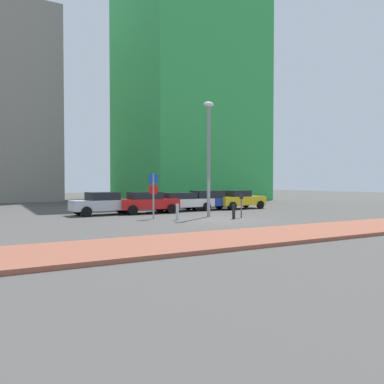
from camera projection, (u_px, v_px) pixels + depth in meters
The scene contains 13 objects.
ground_plane at pixel (223, 220), 21.31m from camera, with size 120.00×120.00×0.00m, color #4C4947.
sidewalk_brick at pixel (310, 232), 15.57m from camera, with size 40.00×3.65×0.14m, color #93513D.
parked_car_silver at pixel (104, 203), 24.40m from camera, with size 4.34×2.18×1.49m.
parked_car_red at pixel (147, 202), 25.64m from camera, with size 4.08×2.14×1.46m.
parked_car_white at pixel (181, 201), 27.59m from camera, with size 4.63×2.12×1.36m.
parked_car_blue at pixel (209, 200), 28.88m from camera, with size 4.25×2.04×1.48m.
parked_car_yellow at pixel (239, 199), 29.99m from camera, with size 4.21×2.20×1.47m.
parking_sign_post at pixel (153, 190), 21.81m from camera, with size 0.59×0.14×2.63m.
parking_meter at pixel (241, 203), 22.33m from camera, with size 0.18×0.14×1.41m.
street_lamp at pixel (209, 149), 22.98m from camera, with size 0.70×0.36×7.04m.
traffic_bollard_near at pixel (177, 212), 20.99m from camera, with size 0.17×0.17×0.91m, color #B7B7BC.
traffic_bollard_mid at pixel (234, 212), 21.64m from camera, with size 0.18×0.18×0.87m, color black.
building_colorful_midrise at pixel (185, 89), 48.05m from camera, with size 14.55×17.19×28.11m, color green.
Camera 1 is at (-11.76, -17.79, 2.13)m, focal length 35.15 mm.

